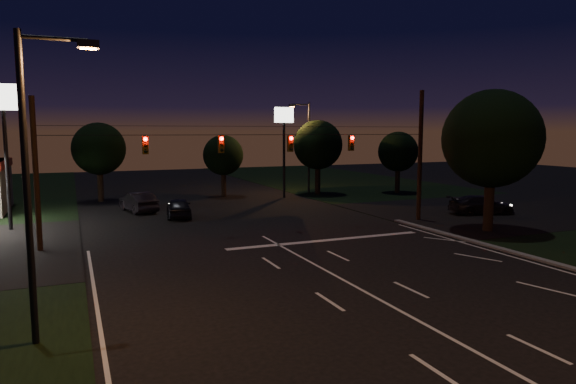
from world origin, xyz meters
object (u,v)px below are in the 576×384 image
utility_pole_right (418,220)px  tree_right_near (490,140)px  car_oncoming_a (179,208)px  car_oncoming_b (138,202)px  car_cross (481,205)px

utility_pole_right → tree_right_near: (1.53, -4.83, 5.68)m
utility_pole_right → car_oncoming_a: 17.12m
tree_right_near → car_oncoming_a: bearing=143.3°
car_oncoming_a → car_oncoming_b: size_ratio=0.91×
car_cross → car_oncoming_a: bearing=86.1°
utility_pole_right → car_oncoming_b: 21.10m
utility_pole_right → car_oncoming_b: size_ratio=1.92×
utility_pole_right → tree_right_near: size_ratio=1.03×
tree_right_near → car_cross: size_ratio=1.80×
utility_pole_right → car_oncoming_a: bearing=153.3°
car_oncoming_a → car_cross: size_ratio=0.87×
tree_right_near → car_oncoming_a: 21.54m
car_oncoming_a → car_oncoming_b: 4.52m
tree_right_near → car_oncoming_b: 25.69m
car_oncoming_a → car_oncoming_b: (-2.37, 3.84, 0.05)m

